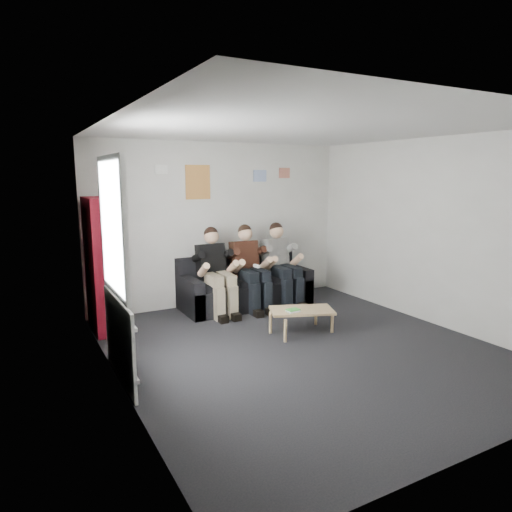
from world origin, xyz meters
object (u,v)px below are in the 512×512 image
(person_right, at_px, (282,265))
(person_left, at_px, (216,272))
(sofa, at_px, (245,288))
(bookshelf, at_px, (100,265))
(coffee_table, at_px, (302,312))
(person_middle, at_px, (250,268))

(person_right, bearing_deg, person_left, 173.23)
(sofa, bearing_deg, bookshelf, -176.39)
(bookshelf, xyz_separation_m, coffee_table, (2.39, -1.45, -0.63))
(person_left, relative_size, person_right, 0.99)
(coffee_table, relative_size, person_right, 0.62)
(person_left, height_order, person_middle, person_middle)
(sofa, bearing_deg, person_left, -161.46)
(coffee_table, xyz_separation_m, person_right, (0.54, 1.40, 0.37))
(bookshelf, distance_m, person_left, 1.75)
(bookshelf, xyz_separation_m, person_right, (2.92, -0.05, -0.26))
(sofa, xyz_separation_m, bookshelf, (-2.32, -0.15, 0.63))
(person_middle, distance_m, person_right, 0.60)
(sofa, xyz_separation_m, person_middle, (0.00, -0.20, 0.37))
(bookshelf, relative_size, person_left, 1.37)
(sofa, relative_size, bookshelf, 1.15)
(bookshelf, relative_size, coffee_table, 2.18)
(person_left, relative_size, person_middle, 0.99)
(person_left, bearing_deg, bookshelf, 176.31)
(sofa, bearing_deg, person_right, -18.59)
(coffee_table, bearing_deg, sofa, 92.25)
(coffee_table, relative_size, person_left, 0.63)
(person_left, bearing_deg, person_middle, -1.97)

